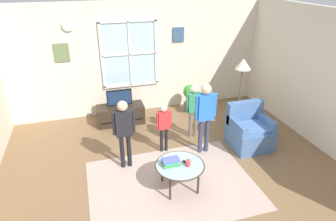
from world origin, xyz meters
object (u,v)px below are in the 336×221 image
(remote_near_cup, at_px, (188,162))
(person_black_shirt, at_px, (124,127))
(cup, at_px, (188,163))
(person_red_shirt, at_px, (164,123))
(book_stack, at_px, (171,162))
(remote_near_books, at_px, (186,163))
(coffee_table, at_px, (180,166))
(floor_lamp, at_px, (242,71))
(tv_stand, at_px, (121,114))
(armchair, at_px, (249,131))
(person_blue_shirt, at_px, (205,111))
(person_green_shirt, at_px, (194,105))
(potted_plant_by_window, at_px, (190,97))
(television, at_px, (119,98))

(remote_near_cup, height_order, person_black_shirt, person_black_shirt)
(cup, distance_m, person_red_shirt, 1.18)
(remote_near_cup, bearing_deg, book_stack, 173.04)
(remote_near_books, bearing_deg, coffee_table, -174.46)
(book_stack, bearing_deg, floor_lamp, 35.27)
(tv_stand, height_order, remote_near_cup, remote_near_cup)
(tv_stand, distance_m, armchair, 2.90)
(person_black_shirt, relative_size, person_blue_shirt, 0.92)
(book_stack, relative_size, person_green_shirt, 0.23)
(tv_stand, xyz_separation_m, person_blue_shirt, (1.37, -1.66, 0.67))
(person_black_shirt, bearing_deg, cup, -45.64)
(person_green_shirt, xyz_separation_m, person_black_shirt, (-1.54, -0.65, 0.08))
(book_stack, distance_m, remote_near_cup, 0.28)
(armchair, xyz_separation_m, cup, (-1.64, -0.88, 0.17))
(person_green_shirt, bearing_deg, floor_lamp, -3.19)
(potted_plant_by_window, bearing_deg, person_blue_shirt, -102.16)
(coffee_table, distance_m, remote_near_cup, 0.15)
(remote_near_books, distance_m, person_red_shirt, 1.12)
(coffee_table, bearing_deg, cup, -26.57)
(television, bearing_deg, person_red_shirt, -65.70)
(person_blue_shirt, bearing_deg, remote_near_books, -127.70)
(coffee_table, height_order, floor_lamp, floor_lamp)
(person_green_shirt, xyz_separation_m, person_blue_shirt, (-0.01, -0.60, 0.15))
(tv_stand, distance_m, person_black_shirt, 1.82)
(cup, height_order, floor_lamp, floor_lamp)
(television, bearing_deg, person_blue_shirt, -50.39)
(tv_stand, xyz_separation_m, coffee_table, (0.59, -2.54, 0.21))
(person_green_shirt, bearing_deg, television, 142.68)
(person_black_shirt, bearing_deg, television, 84.89)
(coffee_table, distance_m, remote_near_books, 0.12)
(cup, height_order, remote_near_books, cup)
(armchair, relative_size, remote_near_cup, 6.21)
(cup, distance_m, potted_plant_by_window, 2.95)
(cup, relative_size, floor_lamp, 0.05)
(armchair, distance_m, remote_near_cup, 1.81)
(cup, height_order, person_blue_shirt, person_blue_shirt)
(tv_stand, xyz_separation_m, person_red_shirt, (0.64, -1.42, 0.41))
(person_green_shirt, distance_m, person_red_shirt, 0.84)
(coffee_table, xyz_separation_m, book_stack, (-0.14, 0.05, 0.08))
(person_red_shirt, xyz_separation_m, floor_lamp, (1.75, 0.31, 0.76))
(television, height_order, person_blue_shirt, person_blue_shirt)
(potted_plant_by_window, bearing_deg, tv_stand, -175.10)
(tv_stand, relative_size, remote_near_books, 7.63)
(person_green_shirt, height_order, person_blue_shirt, person_blue_shirt)
(remote_near_cup, distance_m, person_green_shirt, 1.62)
(cup, relative_size, person_red_shirt, 0.09)
(tv_stand, bearing_deg, television, -90.00)
(book_stack, bearing_deg, person_black_shirt, 128.23)
(book_stack, xyz_separation_m, person_red_shirt, (0.19, 1.07, 0.13))
(book_stack, distance_m, cup, 0.28)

